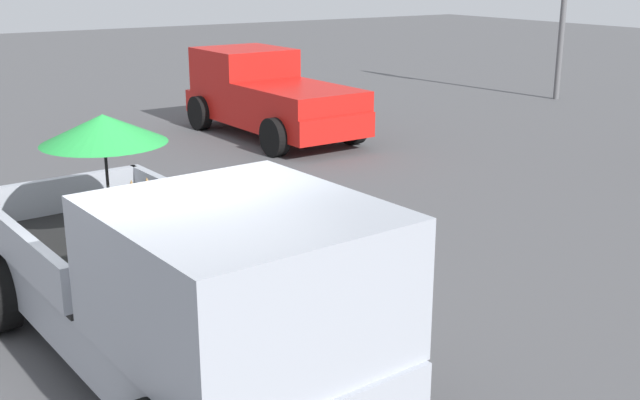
# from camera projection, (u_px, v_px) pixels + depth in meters

# --- Properties ---
(ground_plane) EXTENTS (80.00, 80.00, 0.00)m
(ground_plane) POSITION_uv_depth(u_px,v_px,m) (167.00, 367.00, 7.24)
(ground_plane) COLOR #4C4C4F
(pickup_truck_main) EXTENTS (5.17, 2.53, 2.21)m
(pickup_truck_main) POSITION_uv_depth(u_px,v_px,m) (184.00, 285.00, 6.63)
(pickup_truck_main) COLOR black
(pickup_truck_main) RESTS_ON ground
(pickup_truck_red) EXTENTS (4.85, 2.28, 1.80)m
(pickup_truck_red) POSITION_uv_depth(u_px,v_px,m) (267.00, 95.00, 16.96)
(pickup_truck_red) COLOR black
(pickup_truck_red) RESTS_ON ground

